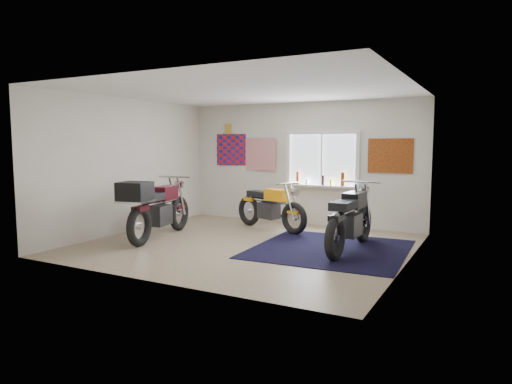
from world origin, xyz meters
The scene contains 10 objects.
ground centered at (0.00, 0.00, 0.00)m, with size 5.50×5.50×0.00m, color #9E896B.
room_shell centered at (0.00, 0.00, 1.64)m, with size 5.50×5.50×5.50m.
navy_rug centered at (1.43, 0.35, 0.01)m, with size 2.50×2.60×0.01m, color black.
window_assembly centered at (0.50, 2.47, 1.37)m, with size 1.66×0.17×1.26m.
oil_bottles centered at (0.58, 2.40, 1.03)m, with size 1.12×0.09×0.30m.
flag_display centered at (-1.90, 2.48, 2.15)m, with size 1.60×0.10×1.17m.
triumph_poster centered at (1.95, 2.48, 1.55)m, with size 0.90×0.03×0.70m, color #A54C14.
yellow_triumph centered at (-0.28, 1.50, 0.45)m, with size 1.95×0.88×1.02m.
black_chrome_bike centered at (1.75, 0.43, 0.50)m, with size 0.68×2.23×1.15m.
maroon_tourer centered at (-1.72, -0.42, 0.60)m, with size 0.92×2.27×1.16m.
Camera 1 is at (3.90, -6.97, 1.78)m, focal length 32.00 mm.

